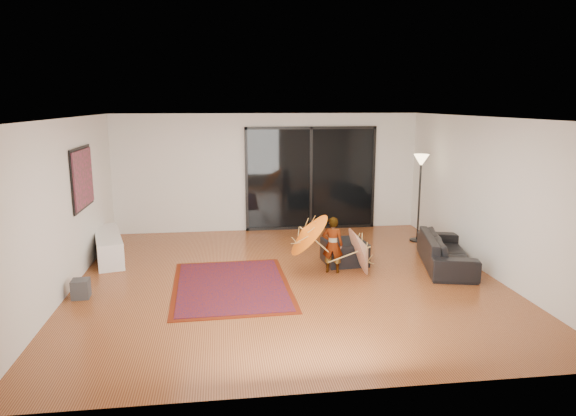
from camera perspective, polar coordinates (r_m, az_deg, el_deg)
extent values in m
plane|color=#99522A|center=(8.79, -0.04, -7.88)|extent=(7.00, 7.00, 0.00)
plane|color=white|center=(8.29, -0.04, 10.00)|extent=(7.00, 7.00, 0.00)
plane|color=silver|center=(11.87, -2.24, 3.95)|extent=(7.00, 0.00, 7.00)
plane|color=silver|center=(5.09, 5.11, -6.58)|extent=(7.00, 0.00, 7.00)
plane|color=silver|center=(8.71, -23.52, 0.16)|extent=(0.00, 7.00, 7.00)
plane|color=silver|center=(9.53, 21.31, 1.26)|extent=(0.00, 7.00, 7.00)
cube|color=black|center=(11.99, 2.55, 3.30)|extent=(3.00, 0.04, 2.40)
cube|color=black|center=(11.86, 2.62, 8.89)|extent=(3.06, 0.06, 0.06)
cube|color=black|center=(12.20, 2.52, -2.16)|extent=(3.06, 0.06, 0.06)
cube|color=black|center=(11.97, 2.57, 3.29)|extent=(0.06, 0.06, 2.40)
cube|color=black|center=(9.61, -21.92, 3.10)|extent=(0.02, 1.28, 1.08)
cube|color=#1A4327|center=(9.60, -21.81, 3.10)|extent=(0.03, 1.18, 0.98)
cube|color=white|center=(10.41, -19.33, -4.02)|extent=(0.88, 1.83, 0.49)
cube|color=#424244|center=(8.54, -22.03, -8.32)|extent=(0.27, 0.27, 0.29)
cube|color=#511607|center=(8.51, -6.31, -8.58)|extent=(1.95, 2.66, 0.01)
cube|color=maroon|center=(8.51, -6.31, -8.54)|extent=(1.78, 2.50, 0.02)
imported|color=black|center=(9.79, 17.16, -4.59)|extent=(1.22, 2.10, 0.58)
cube|color=black|center=(9.63, 6.30, -4.88)|extent=(0.80, 0.80, 0.42)
cylinder|color=black|center=(11.47, 14.15, -3.47)|extent=(0.32, 0.32, 0.03)
cylinder|color=black|center=(11.28, 14.36, 0.68)|extent=(0.04, 0.04, 1.72)
cone|color=#FFD899|center=(11.16, 14.59, 5.14)|extent=(0.32, 0.32, 0.25)
imported|color=#999999|center=(9.01, 4.98, -4.09)|extent=(0.42, 0.33, 1.00)
cone|color=#DA5A0B|center=(8.80, 1.57, -2.85)|extent=(0.73, 0.90, 0.78)
cylinder|color=#B08E4B|center=(8.89, 1.56, -4.94)|extent=(0.38, 0.02, 0.36)
cylinder|color=#B08E4B|center=(8.78, 1.57, -2.19)|extent=(0.05, 0.02, 0.05)
cone|color=silver|center=(9.02, 8.92, -4.15)|extent=(0.46, 0.86, 0.88)
cylinder|color=#B08E4B|center=(9.12, 8.84, -6.39)|extent=(0.53, 0.02, 0.20)
cylinder|color=#B08E4B|center=(8.99, 8.94, -3.45)|extent=(0.06, 0.02, 0.04)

